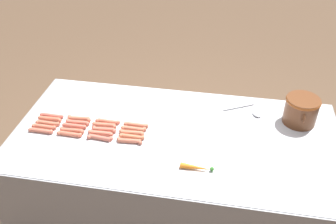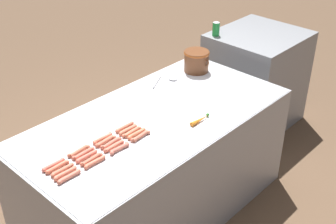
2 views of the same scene
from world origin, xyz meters
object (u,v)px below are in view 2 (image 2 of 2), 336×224
(hot_dog_11, at_px, (132,132))
(hot_dog_19, at_px, (140,136))
(hot_dog_18, at_px, (120,148))
(hot_dog_5, at_px, (83,154))
(hot_dog_1, at_px, (79,151))
(hot_dog_2, at_px, (103,138))
(hot_dog_9, at_px, (86,156))
(hot_dog_0, at_px, (53,165))
(hot_dog_12, at_px, (65,173))
(hot_dog_3, at_px, (125,127))
(hot_dog_8, at_px, (62,170))
(serving_spoon, at_px, (168,80))
(hot_dog_14, at_px, (114,146))
(hot_dog_17, at_px, (95,162))
(bean_pot, at_px, (196,60))
(hot_dog_10, at_px, (111,143))
(hot_dog_16, at_px, (69,177))
(hot_dog_4, at_px, (57,167))
(back_cabinet, at_px, (255,79))
(hot_dog_15, at_px, (137,134))
(hot_dog_7, at_px, (128,130))
(carrot, at_px, (200,119))
(hot_dog_13, at_px, (91,159))
(hot_dog_6, at_px, (106,141))

(hot_dog_11, height_order, hot_dog_19, same)
(hot_dog_18, bearing_deg, hot_dog_5, -122.47)
(hot_dog_1, relative_size, hot_dog_2, 1.00)
(hot_dog_9, relative_size, hot_dog_18, 1.00)
(hot_dog_0, height_order, hot_dog_12, same)
(hot_dog_3, relative_size, hot_dog_11, 1.00)
(hot_dog_8, height_order, serving_spoon, hot_dog_8)
(hot_dog_14, height_order, hot_dog_17, same)
(bean_pot, relative_size, serving_spoon, 1.02)
(hot_dog_1, relative_size, hot_dog_17, 1.00)
(hot_dog_10, xyz_separation_m, hot_dog_16, (0.08, -0.37, 0.00))
(hot_dog_4, bearing_deg, hot_dog_16, -2.44)
(back_cabinet, xyz_separation_m, bean_pot, (-0.04, -0.87, 0.48))
(hot_dog_2, relative_size, hot_dog_18, 1.00)
(hot_dog_16, bearing_deg, hot_dog_15, 94.20)
(serving_spoon, bearing_deg, hot_dog_19, -58.95)
(back_cabinet, xyz_separation_m, hot_dog_15, (0.30, -1.86, 0.39))
(hot_dog_7, relative_size, hot_dog_9, 1.00)
(hot_dog_1, xyz_separation_m, hot_dog_17, (0.16, -0.00, 0.00))
(carrot, bearing_deg, hot_dog_9, -106.42)
(hot_dog_5, relative_size, hot_dog_11, 1.00)
(hot_dog_12, bearing_deg, hot_dog_9, 102.29)
(hot_dog_12, relative_size, hot_dog_13, 1.00)
(hot_dog_9, bearing_deg, hot_dog_15, 84.03)
(hot_dog_9, xyz_separation_m, hot_dog_12, (0.04, -0.18, 0.00))
(hot_dog_10, bearing_deg, hot_dog_5, -101.49)
(hot_dog_12, relative_size, hot_dog_19, 1.00)
(hot_dog_13, distance_m, hot_dog_14, 0.18)
(hot_dog_3, distance_m, bean_pot, 1.02)
(hot_dog_18, bearing_deg, hot_dog_6, -175.09)
(hot_dog_2, height_order, hot_dog_12, same)
(hot_dog_8, bearing_deg, carrot, 76.56)
(hot_dog_2, distance_m, hot_dog_5, 0.19)
(hot_dog_3, xyz_separation_m, hot_dog_18, (0.15, -0.18, 0.00))
(hot_dog_12, bearing_deg, hot_dog_5, 112.18)
(hot_dog_3, xyz_separation_m, hot_dog_11, (0.08, -0.01, 0.00))
(back_cabinet, relative_size, hot_dog_17, 5.97)
(hot_dog_2, xyz_separation_m, hot_dog_7, (0.04, 0.18, 0.00))
(bean_pot, bearing_deg, hot_dog_7, -75.20)
(back_cabinet, xyz_separation_m, hot_dog_18, (0.34, -2.04, 0.39))
(hot_dog_5, xyz_separation_m, serving_spoon, (-0.31, 1.06, -0.01))
(hot_dog_7, distance_m, hot_dog_18, 0.21)
(hot_dog_11, bearing_deg, hot_dog_15, 12.87)
(hot_dog_9, bearing_deg, hot_dog_18, 66.96)
(hot_dog_14, bearing_deg, hot_dog_16, -83.57)
(hot_dog_2, height_order, hot_dog_19, same)
(hot_dog_4, relative_size, hot_dog_16, 1.00)
(hot_dog_1, relative_size, carrot, 0.87)
(hot_dog_3, xyz_separation_m, hot_dog_17, (0.15, -0.37, 0.00))
(hot_dog_18, height_order, serving_spoon, hot_dog_18)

